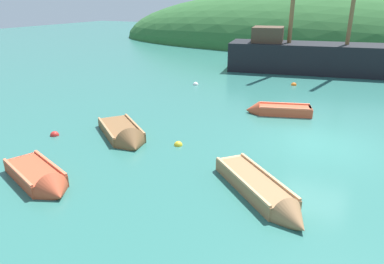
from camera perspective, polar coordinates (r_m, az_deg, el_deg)
ground_plane at (r=14.20m, az=19.76°, el=-1.82°), size 120.00×120.00×0.00m
shore_hill at (r=45.96m, az=19.66°, el=13.03°), size 52.73×20.88×12.57m
sailing_ship at (r=28.21m, az=18.50°, el=10.84°), size 14.88×5.58×13.62m
rowboat_near_dock at (r=17.28m, az=13.30°, el=3.28°), size 3.14×1.76×0.89m
rowboat_portside at (r=10.02m, az=11.36°, el=-9.69°), size 3.44×3.26×0.90m
rowboat_far at (r=14.06m, az=-10.72°, el=-0.68°), size 3.41×3.06×1.19m
rowboat_center at (r=11.42m, az=-23.04°, el=-7.10°), size 3.14×2.00×0.99m
buoy_white at (r=22.74m, az=0.58°, el=7.57°), size 0.36×0.36×0.36m
buoy_yellow at (r=13.25m, az=-2.22°, el=-2.14°), size 0.32×0.32×0.32m
buoy_orange at (r=23.50m, az=15.98°, el=7.21°), size 0.35×0.35×0.35m
buoy_red at (r=15.21m, az=-21.15°, el=-0.52°), size 0.35×0.35×0.35m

